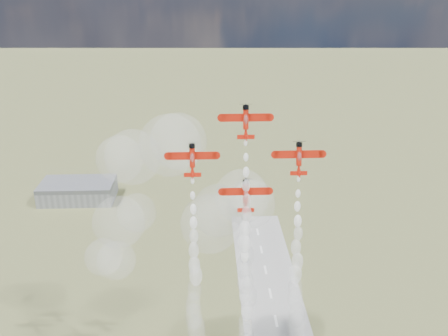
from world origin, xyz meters
TOP-DOWN VIEW (x-y plane):
  - hangar at (-120.00, 180.00)m, footprint 50.00×28.00m
  - plane_lead at (-19.56, 2.10)m, footprint 13.27×4.65m
  - plane_left at (-34.28, -0.03)m, footprint 13.27×4.65m
  - plane_right at (-4.84, -0.03)m, footprint 13.27×4.65m
  - plane_slot at (-19.56, -2.15)m, footprint 13.27×4.65m
  - smoke_trail_lead at (-19.52, -6.40)m, footprint 5.93×12.16m
  - smoke_trail_left at (-34.41, -8.45)m, footprint 5.75×12.39m
  - smoke_trail_right at (-4.77, -8.49)m, footprint 5.32×12.43m
  - smoke_trail_slot at (-19.63, -10.71)m, footprint 5.73×12.65m
  - drifted_smoke_cloud at (-40.01, 28.21)m, footprint 68.24×31.76m

SIDE VIEW (x-z plane):
  - hangar at x=-120.00m, z-range 0.00..13.00m
  - smoke_trail_slot at x=-19.63m, z-range 25.69..71.90m
  - smoke_trail_left at x=-34.41m, z-range 35.36..81.91m
  - smoke_trail_right at x=-4.77m, z-range 35.79..81.99m
  - smoke_trail_lead at x=-19.52m, z-range 45.26..92.29m
  - drifted_smoke_cloud at x=-40.01m, z-range 46.22..104.45m
  - plane_slot at x=-19.56m, z-range 84.09..93.46m
  - plane_left at x=-34.28m, z-range 94.17..103.54m
  - plane_right at x=-4.84m, z-range 94.17..103.54m
  - plane_lead at x=-19.56m, z-range 104.25..113.63m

